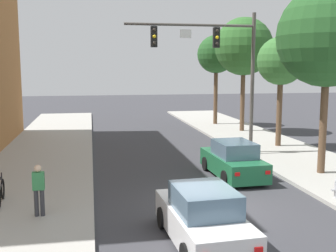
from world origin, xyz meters
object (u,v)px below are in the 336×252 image
object	(u,v)px
car_following_white	(203,218)
car_lead_green	(233,161)
pedestrian_sidewalk_left_walker	(39,188)
street_tree_farthest	(216,55)
street_tree_nearest	(328,37)
traffic_signal_mast	(217,56)
bicycle_leaning	(1,192)
street_tree_second	(281,62)
street_tree_third	(244,47)

from	to	relation	value
car_following_white	car_lead_green	bearing A→B (deg)	64.14
pedestrian_sidewalk_left_walker	street_tree_farthest	bearing A→B (deg)	59.27
street_tree_farthest	street_tree_nearest	bearing A→B (deg)	-90.57
car_lead_green	pedestrian_sidewalk_left_walker	xyz separation A→B (m)	(-7.72, -3.91, 0.34)
car_following_white	street_tree_farthest	distance (m)	24.13
traffic_signal_mast	street_tree_farthest	world-z (taller)	traffic_signal_mast
street_tree_farthest	car_following_white	bearing A→B (deg)	-107.85
bicycle_leaning	street_tree_second	distance (m)	16.92
street_tree_second	street_tree_third	size ratio (longest dim) A/B	0.78
traffic_signal_mast	street_tree_second	bearing A→B (deg)	19.02
traffic_signal_mast	bicycle_leaning	distance (m)	12.79
street_tree_nearest	street_tree_second	distance (m)	6.52
pedestrian_sidewalk_left_walker	bicycle_leaning	bearing A→B (deg)	133.98
car_lead_green	street_tree_farthest	world-z (taller)	street_tree_farthest
street_tree_third	street_tree_nearest	bearing A→B (deg)	-94.52
car_following_white	street_tree_third	size ratio (longest dim) A/B	0.53
street_tree_second	street_tree_third	distance (m)	6.18
bicycle_leaning	street_tree_farthest	bearing A→B (deg)	54.18
pedestrian_sidewalk_left_walker	car_following_white	bearing A→B (deg)	-29.94
street_tree_nearest	street_tree_third	bearing A→B (deg)	85.48
traffic_signal_mast	street_tree_nearest	size ratio (longest dim) A/B	0.93
pedestrian_sidewalk_left_walker	street_tree_second	distance (m)	16.43
traffic_signal_mast	street_tree_third	world-z (taller)	street_tree_third
street_tree_second	bicycle_leaning	bearing A→B (deg)	-149.60
bicycle_leaning	street_tree_nearest	bearing A→B (deg)	8.13
traffic_signal_mast	bicycle_leaning	bearing A→B (deg)	-145.24
street_tree_second	street_tree_third	world-z (taller)	street_tree_third
car_lead_green	pedestrian_sidewalk_left_walker	distance (m)	8.66
street_tree_farthest	pedestrian_sidewalk_left_walker	bearing A→B (deg)	-120.73
traffic_signal_mast	street_tree_nearest	world-z (taller)	street_tree_nearest
car_following_white	street_tree_farthest	bearing A→B (deg)	72.15
traffic_signal_mast	car_following_white	size ratio (longest dim) A/B	1.74
car_following_white	street_tree_second	bearing A→B (deg)	56.94
bicycle_leaning	street_tree_farthest	size ratio (longest dim) A/B	0.24
bicycle_leaning	street_tree_third	world-z (taller)	street_tree_third
car_following_white	bicycle_leaning	world-z (taller)	car_following_white
street_tree_nearest	street_tree_farthest	distance (m)	16.47
bicycle_leaning	street_tree_farthest	distance (m)	23.21
car_following_white	street_tree_farthest	world-z (taller)	street_tree_farthest
street_tree_second	street_tree_nearest	bearing A→B (deg)	-98.78
car_lead_green	pedestrian_sidewalk_left_walker	size ratio (longest dim) A/B	2.62
street_tree_third	street_tree_farthest	world-z (taller)	street_tree_third
traffic_signal_mast	street_tree_farthest	size ratio (longest dim) A/B	1.03
street_tree_second	street_tree_third	bearing A→B (deg)	90.00
bicycle_leaning	street_tree_second	size ratio (longest dim) A/B	0.28
street_tree_farthest	car_lead_green	bearing A→B (deg)	-104.32
traffic_signal_mast	street_tree_third	bearing A→B (deg)	60.25
street_tree_nearest	street_tree_second	xyz separation A→B (m)	(0.98, 6.37, -0.96)
bicycle_leaning	pedestrian_sidewalk_left_walker	bearing A→B (deg)	-46.02
car_following_white	street_tree_third	distance (m)	20.86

